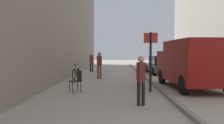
# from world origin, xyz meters

# --- Properties ---
(ground_plane) EXTENTS (80.00, 80.00, 0.00)m
(ground_plane) POSITION_xyz_m (0.00, 12.00, 0.00)
(ground_plane) COLOR #A8A093
(kerb_strip) EXTENTS (0.16, 40.00, 0.12)m
(kerb_strip) POSITION_xyz_m (1.58, 12.00, 0.06)
(kerb_strip) COLOR gray
(kerb_strip) RESTS_ON ground_plane
(pedestrian_main_foreground) EXTENTS (0.31, 0.24, 1.61)m
(pedestrian_main_foreground) POSITION_xyz_m (0.40, 5.96, 0.93)
(pedestrian_main_foreground) COLOR black
(pedestrian_main_foreground) RESTS_ON ground_plane
(pedestrian_mid_block) EXTENTS (0.34, 0.24, 1.73)m
(pedestrian_mid_block) POSITION_xyz_m (-1.48, 13.44, 1.00)
(pedestrian_mid_block) COLOR maroon
(pedestrian_mid_block) RESTS_ON ground_plane
(pedestrian_far_crossing) EXTENTS (0.33, 0.24, 1.72)m
(pedestrian_far_crossing) POSITION_xyz_m (-2.55, 18.48, 1.00)
(pedestrian_far_crossing) COLOR black
(pedestrian_far_crossing) RESTS_ON ground_plane
(delivery_van) EXTENTS (2.36, 4.95, 2.28)m
(delivery_van) POSITION_xyz_m (3.19, 9.51, 1.23)
(delivery_van) COLOR maroon
(delivery_van) RESTS_ON ground_plane
(parked_car) EXTENTS (1.96, 4.26, 1.45)m
(parked_car) POSITION_xyz_m (3.23, 17.01, 0.71)
(parked_car) COLOR #335138
(parked_car) RESTS_ON ground_plane
(street_sign_post) EXTENTS (0.59, 0.17, 2.60)m
(street_sign_post) POSITION_xyz_m (1.11, 8.60, 1.55)
(street_sign_post) COLOR black
(street_sign_post) RESTS_ON ground_plane
(bicycle_leaning) EXTENTS (0.19, 1.77, 0.98)m
(bicycle_leaning) POSITION_xyz_m (-2.93, 12.96, 0.38)
(bicycle_leaning) COLOR black
(bicycle_leaning) RESTS_ON ground_plane
(cafe_chair_near_window) EXTENTS (0.60, 0.60, 0.94)m
(cafe_chair_near_window) POSITION_xyz_m (-2.09, 8.47, 0.55)
(cafe_chair_near_window) COLOR black
(cafe_chair_near_window) RESTS_ON ground_plane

